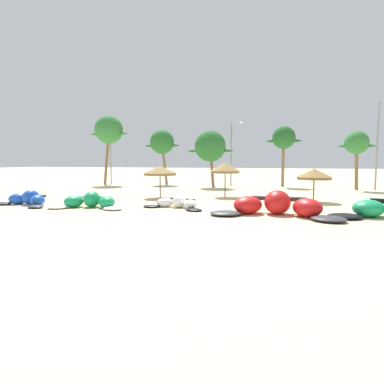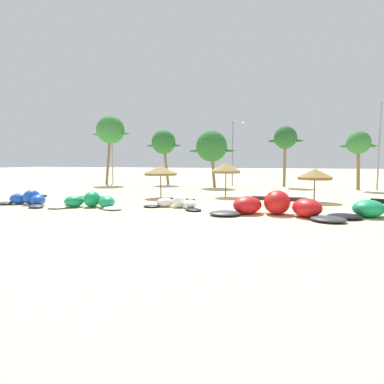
% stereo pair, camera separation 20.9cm
% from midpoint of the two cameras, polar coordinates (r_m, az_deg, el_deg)
% --- Properties ---
extents(ground_plane, '(260.00, 260.00, 0.00)m').
position_cam_midpoint_polar(ground_plane, '(20.73, 3.88, -3.40)').
color(ground_plane, beige).
extents(kite_far_left, '(4.87, 2.76, 1.10)m').
position_cam_midpoint_polar(kite_far_left, '(26.42, -26.88, -1.16)').
color(kite_far_left, '#333338').
rests_on(kite_far_left, ground).
extents(kite_left, '(5.47, 2.85, 1.10)m').
position_cam_midpoint_polar(kite_left, '(23.41, -17.56, -1.60)').
color(kite_left, white).
rests_on(kite_left, ground).
extents(kite_left_of_center, '(4.62, 2.74, 0.85)m').
position_cam_midpoint_polar(kite_left_of_center, '(22.26, -2.80, -1.95)').
color(kite_left_of_center, black).
rests_on(kite_left_of_center, ground).
extents(kite_center, '(7.82, 3.82, 1.44)m').
position_cam_midpoint_polar(kite_center, '(19.81, 14.23, -2.36)').
color(kite_center, '#333338').
rests_on(kite_center, ground).
extents(beach_umbrella_near_van, '(2.98, 2.98, 2.76)m').
position_cam_midpoint_polar(beach_umbrella_near_van, '(28.61, -5.80, 3.73)').
color(beach_umbrella_near_van, brown).
rests_on(beach_umbrella_near_van, ground).
extents(beach_umbrella_middle, '(2.67, 2.67, 3.05)m').
position_cam_midpoint_polar(beach_umbrella_middle, '(29.27, 5.60, 4.22)').
color(beach_umbrella_middle, brown).
rests_on(beach_umbrella_middle, ground).
extents(beach_umbrella_near_palms, '(2.70, 2.70, 2.59)m').
position_cam_midpoint_polar(beach_umbrella_near_palms, '(27.17, 20.30, 2.94)').
color(beach_umbrella_near_palms, brown).
rests_on(beach_umbrella_near_palms, ground).
extents(palm_leftmost, '(5.66, 3.77, 9.27)m').
position_cam_midpoint_polar(palm_leftmost, '(46.22, -14.40, 10.37)').
color(palm_leftmost, brown).
rests_on(palm_leftmost, ground).
extents(palm_left, '(4.92, 3.28, 7.40)m').
position_cam_midpoint_polar(palm_left, '(45.17, -5.36, 8.57)').
color(palm_left, '#7F6647').
rests_on(palm_left, ground).
extents(palm_left_of_gap, '(5.68, 3.78, 6.88)m').
position_cam_midpoint_polar(palm_left_of_gap, '(40.15, 3.05, 7.91)').
color(palm_left_of_gap, '#7F6647').
rests_on(palm_left_of_gap, ground).
extents(palm_center_left, '(4.21, 2.80, 7.48)m').
position_cam_midpoint_polar(palm_center_left, '(42.43, 15.55, 8.97)').
color(palm_center_left, '#7F6647').
rests_on(palm_center_left, ground).
extents(palm_center_right, '(3.80, 2.53, 6.46)m').
position_cam_midpoint_polar(palm_center_right, '(40.22, 26.59, 7.54)').
color(palm_center_right, '#7F6647').
rests_on(palm_center_right, ground).
extents(lamppost_west, '(1.84, 0.24, 8.65)m').
position_cam_midpoint_polar(lamppost_west, '(47.81, -13.95, 7.26)').
color(lamppost_west, gray).
rests_on(lamppost_west, ground).
extents(lamppost_west_center, '(1.61, 0.24, 8.18)m').
position_cam_midpoint_polar(lamppost_west_center, '(42.66, 6.88, 7.28)').
color(lamppost_west_center, gray).
rests_on(lamppost_west_center, ground).
extents(lamppost_east_center, '(1.72, 0.24, 9.46)m').
position_cam_midpoint_polar(lamppost_east_center, '(40.84, 29.63, 7.63)').
color(lamppost_east_center, gray).
rests_on(lamppost_east_center, ground).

